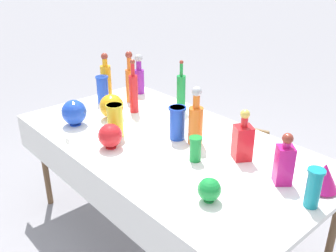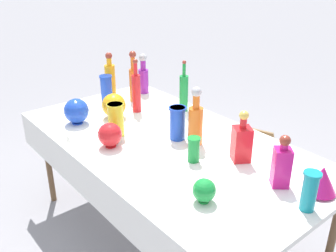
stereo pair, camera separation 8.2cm
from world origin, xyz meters
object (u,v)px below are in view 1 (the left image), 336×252
(slender_vase_1, at_px, (177,122))
(cardboard_box_behind_right, at_px, (238,157))
(tall_bottle_4, at_px, (130,81))
(tall_bottle_5, at_px, (106,79))
(slender_vase_4, at_px, (103,89))
(fluted_vase_0, at_px, (324,176))
(square_decanter_0, at_px, (243,140))
(slender_vase_3, at_px, (115,120))
(tall_bottle_1, at_px, (134,91))
(round_bowl_3, at_px, (110,136))
(round_bowl_1, at_px, (209,190))
(round_bowl_2, at_px, (112,106))
(slender_vase_2, at_px, (195,148))
(tall_bottle_2, at_px, (139,77))
(slender_vase_0, at_px, (314,187))
(tall_bottle_0, at_px, (196,121))
(cardboard_box_behind_left, at_px, (253,160))
(round_bowl_0, at_px, (74,112))
(tall_bottle_3, at_px, (181,92))
(square_decanter_1, at_px, (284,162))

(slender_vase_1, xyz_separation_m, cardboard_box_behind_right, (-0.18, 0.91, -0.67))
(tall_bottle_4, relative_size, tall_bottle_5, 1.10)
(slender_vase_4, bearing_deg, fluted_vase_0, 4.91)
(square_decanter_0, height_order, slender_vase_3, square_decanter_0)
(tall_bottle_1, relative_size, round_bowl_3, 2.59)
(tall_bottle_1, bearing_deg, round_bowl_1, -19.85)
(tall_bottle_5, relative_size, round_bowl_2, 2.06)
(square_decanter_0, relative_size, slender_vase_2, 2.06)
(round_bowl_1, bearing_deg, slender_vase_1, 149.91)
(slender_vase_3, xyz_separation_m, round_bowl_3, (0.11, -0.11, -0.03))
(square_decanter_0, relative_size, cardboard_box_behind_right, 0.59)
(tall_bottle_2, relative_size, slender_vase_3, 1.55)
(tall_bottle_1, height_order, square_decanter_0, tall_bottle_1)
(slender_vase_0, bearing_deg, tall_bottle_0, 176.09)
(round_bowl_3, bearing_deg, cardboard_box_behind_left, 89.10)
(slender_vase_2, distance_m, cardboard_box_behind_right, 1.29)
(slender_vase_0, xyz_separation_m, round_bowl_0, (-1.54, -0.36, -0.01))
(round_bowl_2, bearing_deg, tall_bottle_2, 121.91)
(square_decanter_0, relative_size, slender_vase_1, 1.41)
(tall_bottle_3, relative_size, slender_vase_1, 1.79)
(tall_bottle_0, bearing_deg, tall_bottle_5, 177.42)
(cardboard_box_behind_left, bearing_deg, slender_vase_4, -122.09)
(tall_bottle_4, xyz_separation_m, cardboard_box_behind_left, (0.58, 0.92, -0.81))
(slender_vase_3, bearing_deg, tall_bottle_0, 36.93)
(tall_bottle_5, xyz_separation_m, cardboard_box_behind_right, (0.75, 0.83, -0.71))
(tall_bottle_2, bearing_deg, square_decanter_1, -10.70)
(square_decanter_1, bearing_deg, tall_bottle_1, 179.44)
(tall_bottle_5, xyz_separation_m, slender_vase_0, (1.85, -0.10, -0.05))
(slender_vase_4, distance_m, round_bowl_0, 0.44)
(round_bowl_2, relative_size, round_bowl_3, 1.16)
(round_bowl_0, bearing_deg, tall_bottle_2, 106.94)
(tall_bottle_0, height_order, round_bowl_2, tall_bottle_0)
(square_decanter_0, xyz_separation_m, fluted_vase_0, (0.46, 0.05, -0.04))
(tall_bottle_3, height_order, slender_vase_4, tall_bottle_3)
(slender_vase_1, xyz_separation_m, slender_vase_4, (-0.84, -0.00, 0.00))
(slender_vase_0, height_order, slender_vase_1, slender_vase_1)
(tall_bottle_4, distance_m, round_bowl_3, 0.79)
(tall_bottle_5, relative_size, slender_vase_3, 1.70)
(square_decanter_0, bearing_deg, square_decanter_1, -8.86)
(square_decanter_1, bearing_deg, round_bowl_3, -154.12)
(slender_vase_1, height_order, round_bowl_0, slender_vase_1)
(slender_vase_1, height_order, round_bowl_2, slender_vase_1)
(tall_bottle_0, bearing_deg, slender_vase_2, -45.40)
(tall_bottle_3, xyz_separation_m, tall_bottle_4, (-0.40, -0.17, 0.02))
(square_decanter_1, bearing_deg, round_bowl_1, -109.73)
(round_bowl_3, bearing_deg, tall_bottle_1, 128.81)
(tall_bottle_0, height_order, tall_bottle_2, tall_bottle_0)
(square_decanter_1, distance_m, slender_vase_3, 1.06)
(tall_bottle_1, height_order, tall_bottle_4, tall_bottle_4)
(tall_bottle_3, distance_m, slender_vase_0, 1.30)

